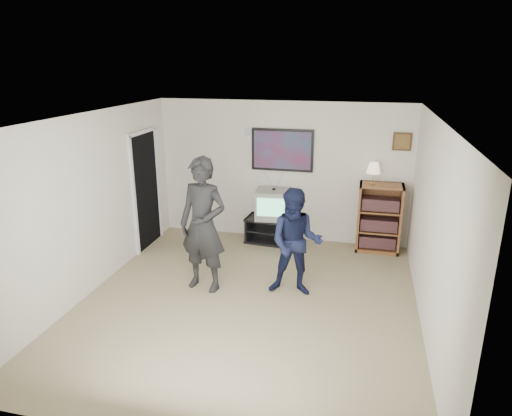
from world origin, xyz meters
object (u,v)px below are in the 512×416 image
at_px(media_stand, 272,230).
at_px(crt_television, 274,204).
at_px(person_tall, 203,225).
at_px(person_short, 296,243).
at_px(bookshelf, 379,218).

height_order(media_stand, crt_television, crt_television).
bearing_deg(media_stand, person_tall, -101.86).
bearing_deg(person_tall, person_short, 16.03).
bearing_deg(person_short, crt_television, 107.55).
bearing_deg(crt_television, person_short, -75.01).
bearing_deg(crt_television, media_stand, 174.56).
distance_m(crt_television, bookshelf, 1.83).
height_order(media_stand, bookshelf, bookshelf).
height_order(media_stand, person_tall, person_tall).
xyz_separation_m(crt_television, bookshelf, (1.82, 0.05, -0.13)).
xyz_separation_m(bookshelf, person_short, (-1.15, -1.85, 0.17)).
bearing_deg(person_tall, bookshelf, 49.06).
relative_size(crt_television, person_tall, 0.32).
bearing_deg(bookshelf, crt_television, -178.43).
distance_m(media_stand, bookshelf, 1.88).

